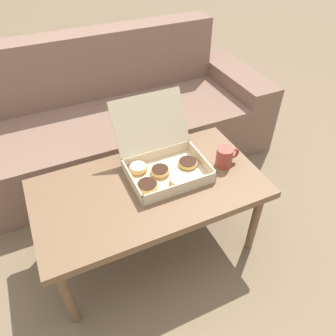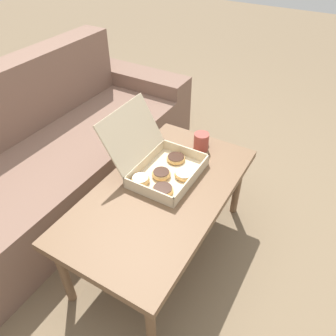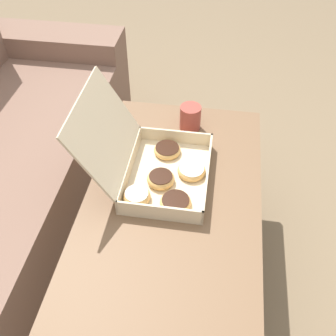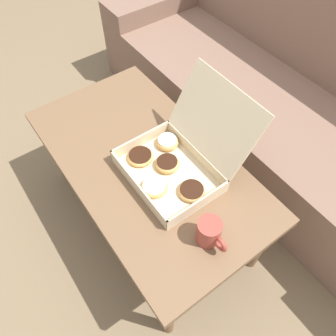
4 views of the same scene
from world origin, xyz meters
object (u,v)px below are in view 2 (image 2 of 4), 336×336
Objects in this scene: pastry_box at (159,166)px; coffee_mug at (202,141)px; couch at (43,163)px; coffee_table at (162,197)px.

coffee_mug is at bearing -15.80° from pastry_box.
coffee_table is (0.00, -0.90, 0.14)m from couch.
coffee_table is 2.58× the size of pastry_box.
coffee_mug is (0.32, -0.09, -0.00)m from pastry_box.
coffee_table is at bearing 177.91° from coffee_mug.
coffee_mug is at bearing -65.37° from couch.
pastry_box is 3.31× the size of coffee_mug.
coffee_table is at bearing -90.00° from couch.
pastry_box is at bearing 164.20° from coffee_mug.
pastry_box reaches higher than coffee_table.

